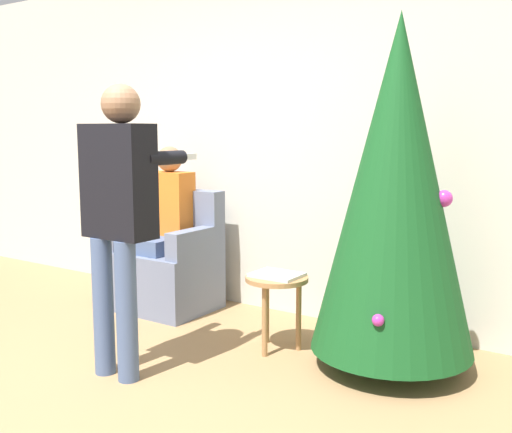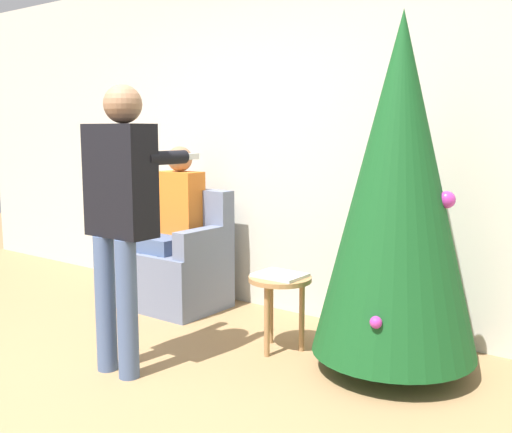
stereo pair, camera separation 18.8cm
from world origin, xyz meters
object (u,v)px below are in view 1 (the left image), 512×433
(armchair, at_px, (167,265))
(person_seated, at_px, (164,220))
(christmas_tree, at_px, (396,186))
(person_standing, at_px, (119,204))
(side_stool, at_px, (277,288))

(armchair, xyz_separation_m, person_seated, (0.00, -0.02, 0.37))
(christmas_tree, height_order, person_seated, christmas_tree)
(person_standing, bearing_deg, armchair, 121.21)
(christmas_tree, relative_size, armchair, 2.21)
(christmas_tree, bearing_deg, person_seated, 175.22)
(person_standing, xyz_separation_m, side_stool, (0.54, 0.82, -0.59))
(side_stool, bearing_deg, person_seated, 166.69)
(armchair, bearing_deg, christmas_tree, -5.39)
(christmas_tree, height_order, side_stool, christmas_tree)
(christmas_tree, bearing_deg, side_stool, -170.04)
(side_stool, bearing_deg, christmas_tree, 9.96)
(christmas_tree, distance_m, armchair, 2.10)
(person_seated, height_order, side_stool, person_seated)
(person_seated, height_order, person_standing, person_standing)
(person_seated, xyz_separation_m, side_stool, (1.23, -0.29, -0.30))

